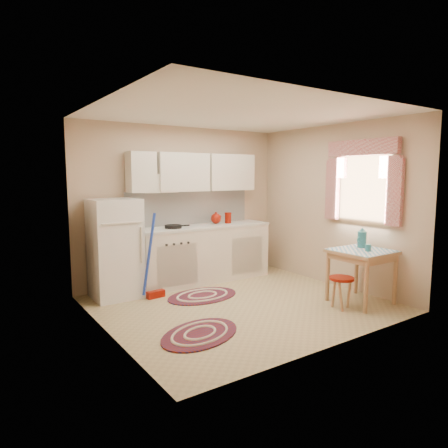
{
  "coord_description": "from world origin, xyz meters",
  "views": [
    {
      "loc": [
        -3.12,
        -4.18,
        1.74
      ],
      "look_at": [
        -0.1,
        0.25,
        1.07
      ],
      "focal_mm": 32.0,
      "sensor_mm": 36.0,
      "label": 1
    }
  ],
  "objects_px": {
    "fridge": "(115,249)",
    "stool": "(341,293)",
    "table": "(361,277)",
    "base_cabinets": "(203,254)"
  },
  "relations": [
    {
      "from": "fridge",
      "to": "table",
      "type": "relative_size",
      "value": 1.94
    },
    {
      "from": "fridge",
      "to": "stool",
      "type": "xyz_separation_m",
      "value": [
        2.24,
        -2.14,
        -0.49
      ]
    },
    {
      "from": "table",
      "to": "stool",
      "type": "xyz_separation_m",
      "value": [
        -0.43,
        -0.02,
        -0.15
      ]
    },
    {
      "from": "table",
      "to": "base_cabinets",
      "type": "bearing_deg",
      "value": 118.74
    },
    {
      "from": "base_cabinets",
      "to": "fridge",
      "type": "bearing_deg",
      "value": -178.07
    },
    {
      "from": "fridge",
      "to": "stool",
      "type": "height_order",
      "value": "fridge"
    },
    {
      "from": "fridge",
      "to": "table",
      "type": "xyz_separation_m",
      "value": [
        2.67,
        -2.11,
        -0.34
      ]
    },
    {
      "from": "fridge",
      "to": "base_cabinets",
      "type": "relative_size",
      "value": 0.62
    },
    {
      "from": "base_cabinets",
      "to": "table",
      "type": "bearing_deg",
      "value": -61.26
    },
    {
      "from": "fridge",
      "to": "table",
      "type": "height_order",
      "value": "fridge"
    }
  ]
}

